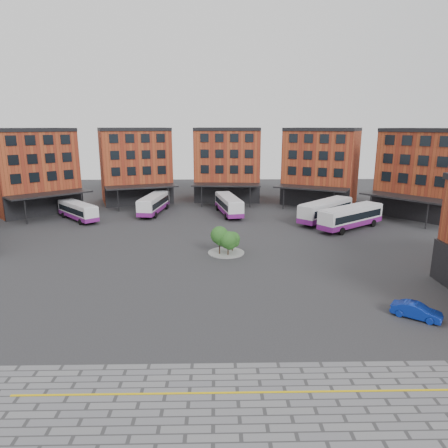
{
  "coord_description": "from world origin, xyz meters",
  "views": [
    {
      "loc": [
        0.82,
        -33.99,
        15.03
      ],
      "look_at": [
        1.71,
        10.51,
        4.0
      ],
      "focal_mm": 32.0,
      "sensor_mm": 36.0,
      "label": 1
    }
  ],
  "objects_px": {
    "bus_b": "(78,211)",
    "bus_c": "(154,204)",
    "bus_e": "(326,210)",
    "tree_island": "(226,240)",
    "bus_d": "(229,205)",
    "bus_f": "(351,217)",
    "blue_car": "(416,311)"
  },
  "relations": [
    {
      "from": "bus_b",
      "to": "bus_c",
      "type": "bearing_deg",
      "value": -19.02
    },
    {
      "from": "bus_e",
      "to": "tree_island",
      "type": "bearing_deg",
      "value": -89.61
    },
    {
      "from": "bus_d",
      "to": "bus_e",
      "type": "bearing_deg",
      "value": -30.89
    },
    {
      "from": "bus_d",
      "to": "bus_f",
      "type": "distance_m",
      "value": 20.58
    },
    {
      "from": "tree_island",
      "to": "blue_car",
      "type": "distance_m",
      "value": 22.26
    },
    {
      "from": "tree_island",
      "to": "bus_f",
      "type": "relative_size",
      "value": 0.39
    },
    {
      "from": "bus_f",
      "to": "bus_c",
      "type": "bearing_deg",
      "value": -146.71
    },
    {
      "from": "tree_island",
      "to": "bus_e",
      "type": "relative_size",
      "value": 0.41
    },
    {
      "from": "bus_c",
      "to": "bus_d",
      "type": "xyz_separation_m",
      "value": [
        13.04,
        -1.2,
        0.0
      ]
    },
    {
      "from": "bus_c",
      "to": "bus_e",
      "type": "relative_size",
      "value": 1.1
    },
    {
      "from": "tree_island",
      "to": "bus_e",
      "type": "height_order",
      "value": "tree_island"
    },
    {
      "from": "bus_f",
      "to": "blue_car",
      "type": "distance_m",
      "value": 28.64
    },
    {
      "from": "bus_d",
      "to": "blue_car",
      "type": "distance_m",
      "value": 40.98
    },
    {
      "from": "tree_island",
      "to": "bus_e",
      "type": "bearing_deg",
      "value": 45.11
    },
    {
      "from": "bus_b",
      "to": "blue_car",
      "type": "height_order",
      "value": "bus_b"
    },
    {
      "from": "bus_d",
      "to": "bus_f",
      "type": "height_order",
      "value": "bus_f"
    },
    {
      "from": "bus_e",
      "to": "bus_b",
      "type": "bearing_deg",
      "value": -137.41
    },
    {
      "from": "bus_b",
      "to": "blue_car",
      "type": "relative_size",
      "value": 2.42
    },
    {
      "from": "tree_island",
      "to": "bus_c",
      "type": "relative_size",
      "value": 0.38
    },
    {
      "from": "bus_d",
      "to": "blue_car",
      "type": "relative_size",
      "value": 3.09
    },
    {
      "from": "bus_e",
      "to": "blue_car",
      "type": "height_order",
      "value": "bus_e"
    },
    {
      "from": "bus_f",
      "to": "bus_d",
      "type": "bearing_deg",
      "value": -156.24
    },
    {
      "from": "bus_c",
      "to": "bus_b",
      "type": "bearing_deg",
      "value": -148.91
    },
    {
      "from": "bus_d",
      "to": "blue_car",
      "type": "xyz_separation_m",
      "value": [
        13.81,
        -38.57,
        -1.12
      ]
    },
    {
      "from": "bus_e",
      "to": "bus_f",
      "type": "height_order",
      "value": "bus_e"
    },
    {
      "from": "bus_b",
      "to": "bus_f",
      "type": "bearing_deg",
      "value": -50.85
    },
    {
      "from": "bus_d",
      "to": "bus_e",
      "type": "distance_m",
      "value": 16.31
    },
    {
      "from": "bus_b",
      "to": "bus_d",
      "type": "relative_size",
      "value": 0.78
    },
    {
      "from": "bus_e",
      "to": "bus_f",
      "type": "relative_size",
      "value": 0.93
    },
    {
      "from": "bus_c",
      "to": "bus_d",
      "type": "bearing_deg",
      "value": 2.69
    },
    {
      "from": "bus_d",
      "to": "bus_e",
      "type": "relative_size",
      "value": 1.1
    },
    {
      "from": "tree_island",
      "to": "bus_f",
      "type": "height_order",
      "value": "tree_island"
    }
  ]
}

